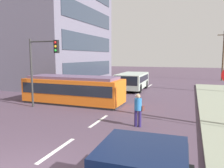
{
  "coord_description": "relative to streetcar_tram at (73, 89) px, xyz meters",
  "views": [
    {
      "loc": [
        4.66,
        -4.77,
        3.51
      ],
      "look_at": [
        -0.14,
        8.52,
        1.74
      ],
      "focal_mm": 35.39,
      "sensor_mm": 36.0,
      "label": 1
    }
  ],
  "objects": [
    {
      "name": "lane_stripe_4",
      "position": [
        3.65,
        12.0,
        -1.06
      ],
      "size": [
        0.16,
        2.4,
        0.01
      ],
      "primitive_type": "cube",
      "color": "silver",
      "rests_on": "ground"
    },
    {
      "name": "utility_pole_far",
      "position": [
        12.52,
        21.3,
        2.7
      ],
      "size": [
        1.8,
        0.24,
        7.17
      ],
      "color": "brown",
      "rests_on": "ground"
    },
    {
      "name": "lane_stripe_3",
      "position": [
        3.65,
        6.0,
        -1.06
      ],
      "size": [
        0.16,
        2.4,
        0.01
      ],
      "primitive_type": "cube",
      "color": "silver",
      "rests_on": "ground"
    },
    {
      "name": "traffic_light_mast",
      "position": [
        -1.17,
        -2.05,
        2.21
      ],
      "size": [
        2.29,
        0.33,
        4.7
      ],
      "color": "#333333",
      "rests_on": "ground"
    },
    {
      "name": "ground_plane",
      "position": [
        3.65,
        0.34,
        -1.06
      ],
      "size": [
        120.0,
        120.0,
        0.0
      ],
      "primitive_type": "plane",
      "color": "#4D3C4C"
    },
    {
      "name": "pedestrian_crossing",
      "position": [
        5.88,
        -3.88,
        -0.12
      ],
      "size": [
        0.48,
        0.36,
        1.67
      ],
      "color": "navy",
      "rests_on": "ground"
    },
    {
      "name": "city_bus",
      "position": [
        2.51,
        7.86,
        -0.05
      ],
      "size": [
        2.63,
        5.38,
        1.75
      ],
      "color": "#A8B7AA",
      "rests_on": "ground"
    },
    {
      "name": "corner_building",
      "position": [
        -11.17,
        10.19,
        8.54
      ],
      "size": [
        15.69,
        14.87,
        19.2
      ],
      "color": "slate",
      "rests_on": "ground"
    },
    {
      "name": "lane_stripe_2",
      "position": [
        3.65,
        -3.66,
        -1.06
      ],
      "size": [
        0.16,
        2.4,
        0.01
      ],
      "primitive_type": "cube",
      "color": "silver",
      "rests_on": "ground"
    },
    {
      "name": "streetcar_tram",
      "position": [
        0.0,
        0.0,
        0.0
      ],
      "size": [
        7.56,
        2.64,
        2.05
      ],
      "color": "orange",
      "rests_on": "ground"
    },
    {
      "name": "lane_stripe_1",
      "position": [
        3.65,
        -7.66,
        -1.06
      ],
      "size": [
        0.16,
        2.4,
        0.01
      ],
      "primitive_type": "cube",
      "color": "silver",
      "rests_on": "ground"
    }
  ]
}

